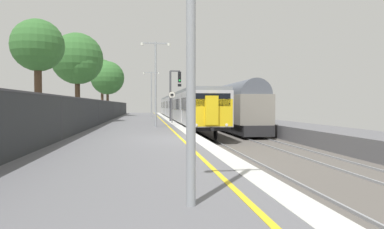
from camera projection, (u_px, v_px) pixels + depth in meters
The scene contains 12 objects.
ground at pixel (247, 151), 15.94m from camera, with size 17.40×110.00×1.21m.
commuter_train_at_platform at pixel (180, 107), 41.44m from camera, with size 2.83×40.48×3.81m.
freight_train_adjacent_track at pixel (200, 106), 52.03m from camera, with size 2.60×54.70×4.41m.
signal_gantry at pixel (173, 89), 32.59m from camera, with size 1.10×0.24×4.70m.
speed_limit_sign at pixel (172, 103), 29.20m from camera, with size 0.59×0.08×2.64m.
platform_lamp_mid at pixel (156, 77), 23.87m from camera, with size 2.00×0.20×5.78m.
platform_lamp_far at pixel (151, 90), 42.66m from camera, with size 2.00×0.20×5.54m.
platform_back_fence at pixel (61, 117), 14.85m from camera, with size 0.07×99.00×1.91m.
background_tree_left at pixel (78, 60), 30.49m from camera, with size 4.45×4.45×7.76m.
background_tree_centre at pixel (38, 48), 19.18m from camera, with size 2.82×2.82×6.16m.
background_tree_right at pixel (101, 74), 53.10m from camera, with size 3.98×3.98×8.41m.
background_tree_back at pixel (107, 79), 48.07m from camera, with size 4.55×4.55×7.51m.
Camera 1 is at (-1.89, -15.43, 1.48)m, focal length 32.96 mm.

